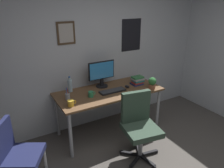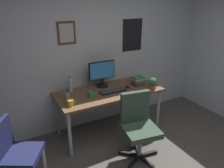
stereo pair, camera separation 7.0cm
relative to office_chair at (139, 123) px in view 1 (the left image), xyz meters
name	(u,v)px [view 1 (the left image)]	position (x,y,z in m)	size (l,w,h in m)	color
wall_back	(97,51)	(-0.03, 1.19, 0.77)	(4.40, 0.10, 2.60)	silver
desk	(109,95)	(-0.07, 0.74, 0.15)	(1.70, 0.76, 0.75)	brown
office_chair	(139,123)	(0.00, 0.00, 0.00)	(0.57, 0.57, 0.95)	#334738
side_chair	(16,152)	(-1.56, 0.23, -0.03)	(0.57, 0.57, 0.88)	#1E234C
monitor	(102,73)	(-0.08, 0.96, 0.46)	(0.46, 0.20, 0.43)	black
keyboard	(112,91)	(-0.04, 0.67, 0.24)	(0.43, 0.15, 0.03)	black
computer_mouse	(127,87)	(0.26, 0.70, 0.24)	(0.06, 0.11, 0.04)	black
water_bottle	(70,85)	(-0.61, 1.02, 0.33)	(0.07, 0.07, 0.25)	silver
coffee_mug_near	(71,103)	(-0.78, 0.53, 0.27)	(0.12, 0.09, 0.09)	yellow
coffee_mug_far	(91,94)	(-0.41, 0.67, 0.27)	(0.12, 0.08, 0.09)	#2D8C59
potted_plant	(152,83)	(0.59, 0.46, 0.33)	(0.13, 0.13, 0.19)	brown
pen_cup	(68,96)	(-0.75, 0.75, 0.28)	(0.07, 0.07, 0.20)	#9EA0A5
book_stack_left	(137,81)	(0.49, 0.73, 0.30)	(0.20, 0.17, 0.14)	navy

